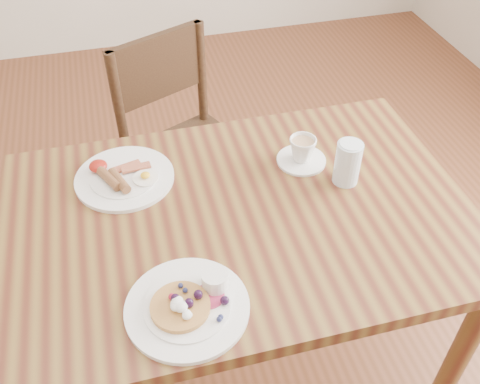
# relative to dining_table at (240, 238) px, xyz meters

# --- Properties ---
(ground) EXTENTS (5.00, 5.00, 0.00)m
(ground) POSITION_rel_dining_table_xyz_m (0.00, 0.00, -0.65)
(ground) COLOR brown
(ground) RESTS_ON ground
(dining_table) EXTENTS (1.20, 0.80, 0.75)m
(dining_table) POSITION_rel_dining_table_xyz_m (0.00, 0.00, 0.00)
(dining_table) COLOR brown
(dining_table) RESTS_ON ground
(chair_far) EXTENTS (0.56, 0.56, 0.88)m
(chair_far) POSITION_rel_dining_table_xyz_m (-0.04, 0.65, -0.16)
(chair_far) COLOR #382614
(chair_far) RESTS_ON ground
(pancake_plate) EXTENTS (0.27, 0.27, 0.06)m
(pancake_plate) POSITION_rel_dining_table_xyz_m (-0.18, -0.26, 0.11)
(pancake_plate) COLOR white
(pancake_plate) RESTS_ON dining_table
(breakfast_plate) EXTENTS (0.27, 0.27, 0.04)m
(breakfast_plate) POSITION_rel_dining_table_xyz_m (-0.28, 0.20, 0.11)
(breakfast_plate) COLOR white
(breakfast_plate) RESTS_ON dining_table
(teacup_saucer) EXTENTS (0.14, 0.14, 0.08)m
(teacup_saucer) POSITION_rel_dining_table_xyz_m (0.22, 0.16, 0.13)
(teacup_saucer) COLOR white
(teacup_saucer) RESTS_ON dining_table
(water_glass) EXTENTS (0.07, 0.07, 0.12)m
(water_glass) POSITION_rel_dining_table_xyz_m (0.31, 0.05, 0.16)
(water_glass) COLOR silver
(water_glass) RESTS_ON dining_table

